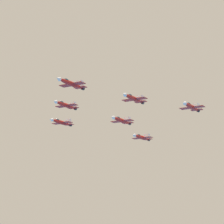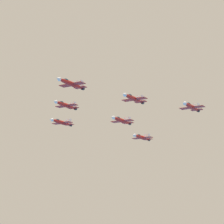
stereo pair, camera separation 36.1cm
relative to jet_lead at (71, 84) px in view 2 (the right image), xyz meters
name	(u,v)px [view 2 (the right image)]	position (x,y,z in m)	size (l,w,h in m)	color
jet_lead	(71,84)	(0.00, 0.00, 0.00)	(14.55, 13.08, 3.64)	red
jet_left_wingman	(134,98)	(25.58, 0.48, -3.71)	(14.02, 12.78, 3.53)	red
jet_right_wingman	(66,105)	(3.65, 25.32, -2.30)	(13.70, 12.78, 3.48)	red
jet_left_outer	(191,107)	(51.16, 0.96, -5.10)	(14.25, 13.17, 3.61)	red
jet_right_outer	(61,122)	(7.29, 50.64, -4.70)	(14.14, 12.97, 3.57)	red
jet_slot_rear	(122,120)	(29.22, 25.80, -7.29)	(14.17, 13.25, 3.60)	red
jet_trailing	(142,137)	(43.84, 38.71, -12.01)	(13.91, 12.57, 3.49)	red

